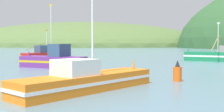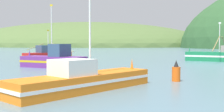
% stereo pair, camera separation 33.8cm
% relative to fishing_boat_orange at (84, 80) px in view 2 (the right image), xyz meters
% --- Properties ---
extents(hill_far_center, '(211.90, 169.52, 40.21)m').
position_rel_fishing_boat_orange_xyz_m(hill_far_center, '(-80.35, 209.40, -0.64)').
color(hill_far_center, '#516B38').
rests_on(hill_far_center, ground).
extents(fishing_boat_orange, '(6.35, 9.57, 7.69)m').
position_rel_fishing_boat_orange_xyz_m(fishing_boat_orange, '(0.00, 0.00, 0.00)').
color(fishing_boat_orange, orange).
rests_on(fishing_boat_orange, ground).
extents(fishing_boat_red, '(12.45, 8.42, 5.00)m').
position_rel_fishing_boat_orange_xyz_m(fishing_boat_red, '(-16.83, 26.62, 0.10)').
color(fishing_boat_red, red).
rests_on(fishing_boat_red, ground).
extents(fishing_boat_green, '(10.39, 12.85, 5.89)m').
position_rel_fishing_boat_orange_xyz_m(fishing_boat_green, '(10.96, 28.96, 0.23)').
color(fishing_boat_green, '#197A47').
rests_on(fishing_boat_green, ground).
extents(fishing_boat_purple, '(8.00, 3.88, 7.14)m').
position_rel_fishing_boat_orange_xyz_m(fishing_boat_purple, '(-8.68, 13.21, 0.22)').
color(fishing_boat_purple, '#6B2D84').
rests_on(fishing_boat_purple, ground).
extents(channel_buoy, '(0.61, 0.61, 1.55)m').
position_rel_fishing_boat_orange_xyz_m(channel_buoy, '(5.07, 5.39, 0.00)').
color(channel_buoy, '#E55914').
rests_on(channel_buoy, ground).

